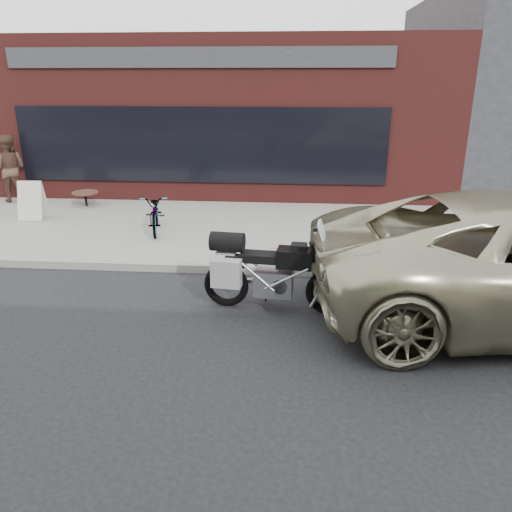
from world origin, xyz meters
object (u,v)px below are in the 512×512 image
cafe_table (85,193)px  bicycle_front (155,212)px  sandwich_sign (32,200)px  motorcycle (267,272)px  cafe_patron_left (9,169)px

cafe_table → bicycle_front: bearing=-40.0°
bicycle_front → sandwich_sign: (-3.27, 0.79, 0.03)m
sandwich_sign → cafe_table: bearing=56.7°
motorcycle → bicycle_front: size_ratio=1.41×
motorcycle → cafe_patron_left: size_ratio=1.27×
motorcycle → sandwich_sign: bearing=150.3°
motorcycle → bicycle_front: bearing=133.6°
sandwich_sign → cafe_patron_left: cafe_patron_left is taller
cafe_table → cafe_patron_left: (-2.24, 0.38, 0.55)m
bicycle_front → cafe_patron_left: 5.37m
sandwich_sign → motorcycle: bearing=-38.6°
bicycle_front → motorcycle: bearing=-66.1°
cafe_table → cafe_patron_left: cafe_patron_left is taller
sandwich_sign → cafe_patron_left: bearing=127.9°
bicycle_front → cafe_table: (-2.50, 2.10, -0.08)m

